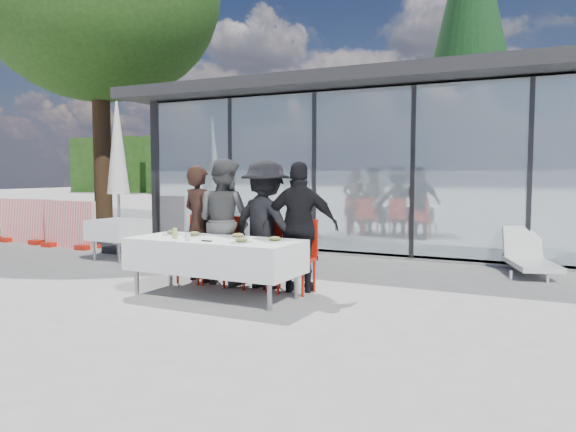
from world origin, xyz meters
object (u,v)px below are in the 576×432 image
Objects in this scene: diner_chair_c at (265,250)px; spare_table_left at (118,230)px; plate_extra at (241,241)px; plate_c at (238,236)px; dining_table at (215,255)px; diner_chair_b at (224,247)px; diner_c at (266,224)px; plate_d at (275,240)px; market_umbrella at (118,157)px; diner_d at (300,227)px; conifer_tree at (470,35)px; plate_b at (194,235)px; diner_chair_a at (199,245)px; lounger at (529,257)px; juice_bottle at (175,233)px; plate_a at (172,233)px; folded_eyeglasses at (207,241)px; diner_b at (224,221)px; diner_chair_d at (299,252)px; diner_a at (199,223)px.

diner_chair_c is 1.13× the size of spare_table_left.
plate_c is at bearing 126.54° from plate_extra.
diner_chair_c is at bearing 66.68° from dining_table.
diner_chair_b is 0.76m from diner_c.
plate_d is (0.61, -0.12, 0.00)m from plate_c.
diner_chair_b reaches higher than plate_extra.
diner_c is 0.59× the size of market_umbrella.
diner_d is 0.17× the size of conifer_tree.
diner_c reaches higher than plate_b.
lounger is at bearing 33.82° from diner_chair_a.
dining_table is at bearing 21.74° from juice_bottle.
diner_chair_c is 3.42× the size of plate_a.
diner_chair_c is 6.96× the size of folded_eyeglasses.
spare_table_left is (-2.95, 0.96, -0.34)m from diner_b.
diner_b is at bearing 179.01° from diner_chair_d.
conifer_tree reaches higher than diner_chair_a.
conifer_tree is (0.75, 12.87, 5.21)m from plate_c.
diner_chair_c reaches higher than plate_b.
diner_d is at bearing -90.59° from conifer_tree.
dining_table is 2.32× the size of diner_chair_b.
lounger is (3.90, 3.53, -0.52)m from plate_b.
diner_chair_c reaches higher than lounger.
diner_chair_d is at bearing 0.00° from diner_chair_a.
diner_chair_c is 4.30m from lounger.
folded_eyeglasses is at bearing -67.13° from diner_chair_b.
diner_chair_a is at bearing -28.31° from market_umbrella.
diner_chair_b is 0.33× the size of market_umbrella.
plate_a is at bearing -97.65° from conifer_tree.
diner_b reaches higher than plate_c.
plate_c is at bearing -28.03° from diner_chair_a.
diner_chair_b is 4.83m from lounger.
spare_table_left is (-4.16, 0.98, 0.02)m from diner_chair_d.
plate_d is at bearing -0.84° from plate_b.
diner_a reaches higher than juice_bottle.
conifer_tree reaches higher than diner_d.
conifer_tree is at bearing 88.14° from plate_extra.
diner_b is 0.83m from plate_c.
plate_b is at bearing -58.15° from diner_chair_a.
diner_a is 0.96× the size of diner_c.
conifer_tree is at bearing 85.72° from dining_table.
plate_b is at bearing 72.75° from juice_bottle.
market_umbrella reaches higher than diner_c.
diner_c is 1.02m from plate_extra.
dining_table is 0.90m from diner_c.
plate_d reaches higher than folded_eyeglasses.
diner_chair_c is 1.27m from juice_bottle.
diner_c is at bearing 76.74° from folded_eyeglasses.
juice_bottle reaches higher than dining_table.
diner_a is at bearing 151.07° from plate_c.
market_umbrella reaches higher than diner_a.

